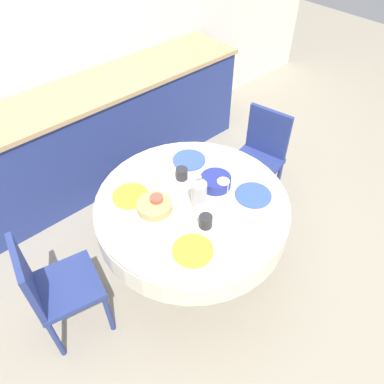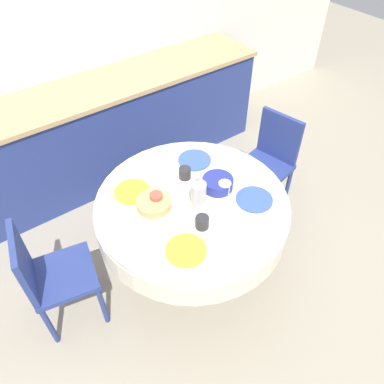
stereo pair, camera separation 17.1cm
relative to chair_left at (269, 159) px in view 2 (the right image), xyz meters
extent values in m
plane|color=#9E937F|center=(-0.97, -0.21, -0.50)|extent=(12.00, 12.00, 0.00)
cube|color=silver|center=(-0.97, 1.57, 0.80)|extent=(7.00, 0.05, 2.60)
cube|color=navy|center=(-0.97, 1.24, -0.05)|extent=(3.20, 0.60, 0.91)
cube|color=tan|center=(-0.97, 1.24, 0.42)|extent=(3.24, 0.64, 0.04)
cylinder|color=brown|center=(-0.97, -0.21, -0.48)|extent=(0.44, 0.44, 0.04)
cylinder|color=brown|center=(-0.97, -0.21, -0.21)|extent=(0.11, 0.11, 0.51)
cylinder|color=silver|center=(-0.97, -0.21, 0.13)|extent=(1.31, 1.31, 0.18)
cylinder|color=silver|center=(-0.97, -0.21, 0.24)|extent=(1.30, 1.30, 0.03)
cube|color=navy|center=(-0.07, -0.02, -0.06)|extent=(0.48, 0.48, 0.04)
cube|color=navy|center=(0.11, 0.02, 0.17)|extent=(0.12, 0.38, 0.42)
cylinder|color=navy|center=(-0.21, -0.23, -0.29)|extent=(0.04, 0.04, 0.43)
cylinder|color=navy|center=(-0.28, 0.12, -0.29)|extent=(0.04, 0.04, 0.43)
cylinder|color=navy|center=(0.14, -0.15, -0.29)|extent=(0.04, 0.04, 0.43)
cylinder|color=navy|center=(0.06, 0.19, -0.29)|extent=(0.04, 0.04, 0.43)
cube|color=navy|center=(-1.87, -0.02, -0.06)|extent=(0.47, 0.47, 0.04)
cube|color=navy|center=(-2.05, 0.02, 0.17)|extent=(0.11, 0.38, 0.42)
cylinder|color=navy|center=(-1.66, 0.12, -0.29)|extent=(0.04, 0.04, 0.43)
cylinder|color=navy|center=(-1.73, -0.23, -0.29)|extent=(0.04, 0.04, 0.43)
cylinder|color=navy|center=(-2.01, 0.19, -0.29)|extent=(0.04, 0.04, 0.43)
cylinder|color=navy|center=(-2.08, -0.16, -0.29)|extent=(0.04, 0.04, 0.43)
cylinder|color=yellow|center=(-1.24, -0.52, 0.26)|extent=(0.25, 0.25, 0.01)
cylinder|color=#28282D|center=(-1.05, -0.43, 0.29)|extent=(0.09, 0.09, 0.08)
cylinder|color=#3856AD|center=(-0.63, -0.45, 0.26)|extent=(0.25, 0.25, 0.01)
cylinder|color=white|center=(-0.75, -0.27, 0.29)|extent=(0.09, 0.09, 0.08)
cylinder|color=yellow|center=(-1.25, 0.09, 0.26)|extent=(0.25, 0.25, 0.01)
cylinder|color=#CC4C3D|center=(-1.17, -0.09, 0.29)|extent=(0.09, 0.09, 0.08)
cylinder|color=#3856AD|center=(-0.71, 0.11, 0.26)|extent=(0.25, 0.25, 0.01)
cylinder|color=#28282D|center=(-0.88, 0.01, 0.29)|extent=(0.09, 0.09, 0.08)
cylinder|color=#B2B2B7|center=(-0.96, -0.27, 0.34)|extent=(0.10, 0.10, 0.19)
cone|color=#B2B2B7|center=(-0.96, -0.27, 0.46)|extent=(0.09, 0.09, 0.04)
sphere|color=#B2B2B7|center=(-0.96, -0.27, 0.50)|extent=(0.03, 0.03, 0.03)
cylinder|color=tan|center=(-1.20, -0.11, 0.28)|extent=(0.23, 0.23, 0.05)
cylinder|color=navy|center=(-0.75, -0.21, 0.29)|extent=(0.21, 0.21, 0.08)
camera|label=1|loc=(-2.13, -1.51, 2.04)|focal=35.00mm
camera|label=2|loc=(-1.99, -1.61, 2.04)|focal=35.00mm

